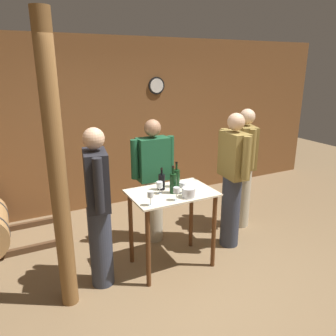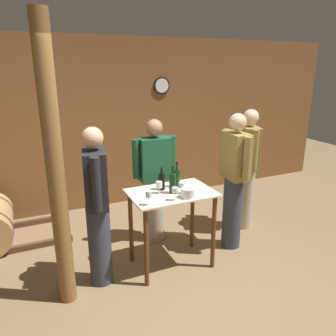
{
  "view_description": "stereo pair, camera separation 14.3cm",
  "coord_description": "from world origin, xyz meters",
  "px_view_note": "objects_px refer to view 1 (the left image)",
  "views": [
    {
      "loc": [
        -1.56,
        -2.59,
        2.26
      ],
      "look_at": [
        0.0,
        0.52,
        1.17
      ],
      "focal_mm": 35.0,
      "sensor_mm": 36.0,
      "label": 1
    },
    {
      "loc": [
        -1.43,
        -2.65,
        2.26
      ],
      "look_at": [
        0.0,
        0.52,
        1.17
      ],
      "focal_mm": 35.0,
      "sensor_mm": 36.0,
      "label": 2
    }
  ],
  "objects_px": {
    "wine_bottle_left": "(173,183)",
    "person_visitor_near_door": "(233,178)",
    "wooden_post": "(57,174)",
    "ice_bucket": "(189,193)",
    "wine_bottle_far_left": "(162,181)",
    "wine_glass_near_center": "(160,185)",
    "person_host": "(98,206)",
    "wine_glass_near_right": "(176,191)",
    "wine_glass_far_side": "(182,185)",
    "person_visitor_with_scarf": "(244,166)",
    "wine_glass_near_left": "(150,195)",
    "person_visitor_bearded": "(153,179)",
    "wine_bottle_center": "(176,178)"
  },
  "relations": [
    {
      "from": "wine_glass_near_left",
      "to": "person_host",
      "type": "height_order",
      "value": "person_host"
    },
    {
      "from": "wine_glass_near_center",
      "to": "person_visitor_bearded",
      "type": "distance_m",
      "value": 0.67
    },
    {
      "from": "wine_bottle_left",
      "to": "person_visitor_near_door",
      "type": "bearing_deg",
      "value": 6.12
    },
    {
      "from": "wine_glass_far_side",
      "to": "person_visitor_near_door",
      "type": "relative_size",
      "value": 0.07
    },
    {
      "from": "wine_glass_near_left",
      "to": "wine_bottle_center",
      "type": "bearing_deg",
      "value": 36.18
    },
    {
      "from": "wine_glass_far_side",
      "to": "person_visitor_near_door",
      "type": "xyz_separation_m",
      "value": [
        0.8,
        0.15,
        -0.09
      ]
    },
    {
      "from": "person_visitor_near_door",
      "to": "person_host",
      "type": "bearing_deg",
      "value": -178.52
    },
    {
      "from": "wine_glass_near_left",
      "to": "ice_bucket",
      "type": "bearing_deg",
      "value": 1.73
    },
    {
      "from": "wine_bottle_far_left",
      "to": "wine_glass_near_center",
      "type": "xyz_separation_m",
      "value": [
        -0.07,
        -0.1,
        -0.0
      ]
    },
    {
      "from": "wine_bottle_center",
      "to": "person_host",
      "type": "xyz_separation_m",
      "value": [
        -0.95,
        -0.1,
        -0.12
      ]
    },
    {
      "from": "wine_bottle_center",
      "to": "ice_bucket",
      "type": "relative_size",
      "value": 2.12
    },
    {
      "from": "wine_glass_near_right",
      "to": "person_visitor_bearded",
      "type": "relative_size",
      "value": 0.09
    },
    {
      "from": "wine_bottle_far_left",
      "to": "wooden_post",
      "type": "bearing_deg",
      "value": -168.07
    },
    {
      "from": "wine_bottle_far_left",
      "to": "person_host",
      "type": "height_order",
      "value": "person_host"
    },
    {
      "from": "wooden_post",
      "to": "ice_bucket",
      "type": "distance_m",
      "value": 1.35
    },
    {
      "from": "wine_bottle_center",
      "to": "wine_glass_far_side",
      "type": "distance_m",
      "value": 0.22
    },
    {
      "from": "wooden_post",
      "to": "wine_bottle_far_left",
      "type": "relative_size",
      "value": 10.43
    },
    {
      "from": "wine_bottle_far_left",
      "to": "wine_bottle_center",
      "type": "xyz_separation_m",
      "value": [
        0.19,
        0.01,
        0.01
      ]
    },
    {
      "from": "wine_bottle_far_left",
      "to": "person_visitor_near_door",
      "type": "distance_m",
      "value": 0.96
    },
    {
      "from": "wine_bottle_left",
      "to": "person_visitor_near_door",
      "type": "distance_m",
      "value": 0.9
    },
    {
      "from": "person_host",
      "to": "wine_bottle_left",
      "type": "bearing_deg",
      "value": -3.53
    },
    {
      "from": "wine_glass_far_side",
      "to": "person_host",
      "type": "xyz_separation_m",
      "value": [
        -0.91,
        0.11,
        -0.11
      ]
    },
    {
      "from": "wine_bottle_center",
      "to": "person_visitor_with_scarf",
      "type": "distance_m",
      "value": 1.29
    },
    {
      "from": "ice_bucket",
      "to": "person_visitor_with_scarf",
      "type": "bearing_deg",
      "value": 27.01
    },
    {
      "from": "wine_bottle_center",
      "to": "person_visitor_bearded",
      "type": "relative_size",
      "value": 0.18
    },
    {
      "from": "wine_bottle_left",
      "to": "person_visitor_bearded",
      "type": "relative_size",
      "value": 0.19
    },
    {
      "from": "wine_glass_near_left",
      "to": "wine_glass_far_side",
      "type": "relative_size",
      "value": 1.19
    },
    {
      "from": "wine_glass_near_right",
      "to": "wine_glass_far_side",
      "type": "xyz_separation_m",
      "value": [
        0.15,
        0.14,
        -0.01
      ]
    },
    {
      "from": "wine_glass_near_left",
      "to": "person_visitor_bearded",
      "type": "height_order",
      "value": "person_visitor_bearded"
    },
    {
      "from": "wine_glass_near_left",
      "to": "person_visitor_near_door",
      "type": "relative_size",
      "value": 0.09
    },
    {
      "from": "wine_bottle_center",
      "to": "wine_glass_far_side",
      "type": "relative_size",
      "value": 2.33
    },
    {
      "from": "ice_bucket",
      "to": "person_visitor_with_scarf",
      "type": "relative_size",
      "value": 0.08
    },
    {
      "from": "wooden_post",
      "to": "wine_glass_near_left",
      "type": "bearing_deg",
      "value": -7.01
    },
    {
      "from": "wine_glass_near_left",
      "to": "person_visitor_bearded",
      "type": "distance_m",
      "value": 0.97
    },
    {
      "from": "wine_bottle_far_left",
      "to": "wine_bottle_center",
      "type": "height_order",
      "value": "wine_bottle_center"
    },
    {
      "from": "wine_glass_near_center",
      "to": "person_host",
      "type": "xyz_separation_m",
      "value": [
        -0.69,
        0.0,
        -0.11
      ]
    },
    {
      "from": "person_visitor_bearded",
      "to": "person_visitor_near_door",
      "type": "xyz_separation_m",
      "value": [
        0.82,
        -0.57,
        0.06
      ]
    },
    {
      "from": "person_host",
      "to": "person_visitor_bearded",
      "type": "distance_m",
      "value": 1.08
    },
    {
      "from": "wine_bottle_left",
      "to": "wine_glass_far_side",
      "type": "relative_size",
      "value": 2.45
    },
    {
      "from": "wine_glass_near_center",
      "to": "ice_bucket",
      "type": "bearing_deg",
      "value": -45.16
    },
    {
      "from": "wine_glass_far_side",
      "to": "wine_bottle_center",
      "type": "bearing_deg",
      "value": 79.01
    },
    {
      "from": "wine_glass_near_center",
      "to": "wine_glass_near_right",
      "type": "distance_m",
      "value": 0.26
    },
    {
      "from": "wine_glass_near_left",
      "to": "ice_bucket",
      "type": "height_order",
      "value": "wine_glass_near_left"
    },
    {
      "from": "wine_glass_near_left",
      "to": "person_visitor_bearded",
      "type": "relative_size",
      "value": 0.09
    },
    {
      "from": "wooden_post",
      "to": "wine_glass_near_left",
      "type": "distance_m",
      "value": 0.91
    },
    {
      "from": "wine_glass_far_side",
      "to": "person_visitor_with_scarf",
      "type": "bearing_deg",
      "value": 22.17
    },
    {
      "from": "wine_bottle_left",
      "to": "ice_bucket",
      "type": "distance_m",
      "value": 0.22
    },
    {
      "from": "wooden_post",
      "to": "wine_bottle_left",
      "type": "xyz_separation_m",
      "value": [
        1.2,
        0.09,
        -0.31
      ]
    },
    {
      "from": "person_host",
      "to": "person_visitor_near_door",
      "type": "bearing_deg",
      "value": 1.48
    },
    {
      "from": "wine_glass_near_center",
      "to": "person_host",
      "type": "distance_m",
      "value": 0.69
    }
  ]
}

